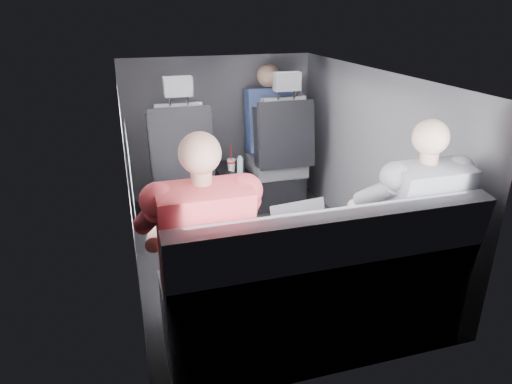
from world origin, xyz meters
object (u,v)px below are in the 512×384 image
object	(u,v)px
rear_bench	(315,298)
passenger_front_right	(268,121)
center_console	(230,189)
water_bottle	(240,166)
front_seat_left	(181,175)
laptop_black	(386,209)
passenger_rear_left	(201,250)
laptop_white	(191,238)
laptop_silver	(293,227)
soda_cup	(231,165)
passenger_rear_right	(406,222)
front_seat_right	(278,165)

from	to	relation	value
rear_bench	passenger_front_right	size ratio (longest dim) A/B	1.87
center_console	water_bottle	xyz separation A→B (m)	(0.06, -0.15, 0.27)
rear_bench	front_seat_left	bearing A→B (deg)	103.31
laptop_black	front_seat_left	bearing A→B (deg)	122.97
passenger_rear_left	passenger_front_right	size ratio (longest dim) A/B	1.49
laptop_black	passenger_front_right	size ratio (longest dim) A/B	0.39
laptop_white	laptop_silver	world-z (taller)	laptop_white
passenger_rear_left	laptop_black	bearing A→B (deg)	10.32
laptop_silver	passenger_rear_left	world-z (taller)	passenger_rear_left
soda_cup	laptop_black	size ratio (longest dim) A/B	0.72
front_seat_left	passenger_rear_right	bearing A→B (deg)	-60.42
laptop_black	passenger_rear_right	distance (m)	0.21
front_seat_right	center_console	size ratio (longest dim) A/B	2.64
front_seat_right	passenger_rear_right	xyz separation A→B (m)	(0.13, -1.81, 0.24)
front_seat_left	passenger_rear_left	size ratio (longest dim) A/B	0.99
laptop_white	passenger_rear_left	world-z (taller)	passenger_rear_left
soda_cup	passenger_front_right	xyz separation A→B (m)	(0.43, 0.29, 0.30)
laptop_silver	rear_bench	bearing A→B (deg)	-78.63
soda_cup	laptop_black	bearing A→B (deg)	-69.43
soda_cup	passenger_rear_left	world-z (taller)	passenger_rear_left
water_bottle	passenger_rear_left	size ratio (longest dim) A/B	0.12
front_seat_left	passenger_front_right	bearing A→B (deg)	16.36
rear_bench	passenger_front_right	xyz separation A→B (m)	(0.43, 2.16, 0.45)
front_seat_right	passenger_rear_right	size ratio (longest dim) A/B	1.01
water_bottle	passenger_rear_left	world-z (taller)	passenger_rear_left
passenger_rear_left	front_seat_left	bearing A→B (deg)	85.62
rear_bench	laptop_white	size ratio (longest dim) A/B	4.19
laptop_black	passenger_rear_right	size ratio (longest dim) A/B	0.27
laptop_white	laptop_black	distance (m)	1.20
rear_bench	laptop_black	size ratio (longest dim) A/B	4.79
laptop_black	passenger_front_right	distance (m)	1.86
water_bottle	passenger_front_right	size ratio (longest dim) A/B	0.18
laptop_silver	center_console	bearing A→B (deg)	88.36
laptop_silver	laptop_white	bearing A→B (deg)	178.58
center_console	laptop_black	xyz separation A→B (m)	(0.58, -1.63, 0.43)
rear_bench	passenger_front_right	bearing A→B (deg)	78.77
laptop_white	passenger_front_right	distance (m)	2.18
center_console	water_bottle	bearing A→B (deg)	-70.19
passenger_rear_left	center_console	bearing A→B (deg)	72.33
soda_cup	laptop_silver	size ratio (longest dim) A/B	0.69
laptop_white	laptop_silver	xyz separation A→B (m)	(0.57, -0.01, -0.01)
water_bottle	laptop_black	distance (m)	1.58
passenger_rear_left	passenger_front_right	xyz separation A→B (m)	(1.02, 2.07, 0.11)
front_seat_left	passenger_rear_right	distance (m)	2.09
front_seat_left	soda_cup	distance (m)	0.45
passenger_front_right	rear_bench	bearing A→B (deg)	-101.23
front_seat_right	laptop_silver	size ratio (longest dim) A/B	3.67
laptop_white	passenger_front_right	world-z (taller)	passenger_front_right
front_seat_right	passenger_rear_left	xyz separation A→B (m)	(-1.04, -1.81, 0.25)
center_console	laptop_silver	size ratio (longest dim) A/B	1.39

